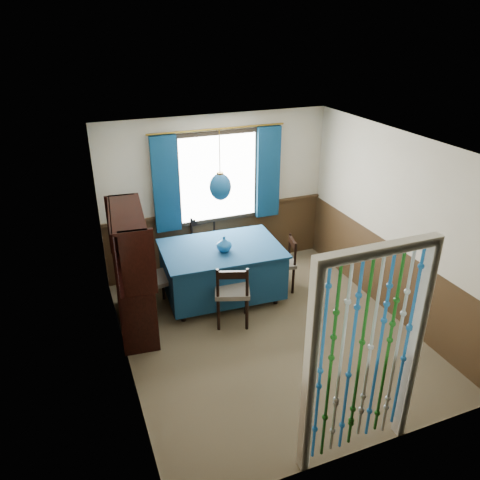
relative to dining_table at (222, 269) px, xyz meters
name	(u,v)px	position (x,y,z in m)	size (l,w,h in m)	color
floor	(268,333)	(0.26, -1.08, -0.47)	(4.00, 4.00, 0.00)	brown
ceiling	(274,146)	(0.26, -1.08, 2.03)	(4.00, 4.00, 0.00)	silver
wall_back	(217,195)	(0.26, 0.92, 0.78)	(3.60, 3.60, 0.00)	#BFB59C
wall_front	(371,347)	(0.26, -3.08, 0.78)	(3.60, 3.60, 0.00)	#BFB59C
wall_left	(119,276)	(-1.54, -1.08, 0.78)	(4.00, 4.00, 0.00)	#BFB59C
wall_right	(394,226)	(2.06, -1.08, 0.78)	(4.00, 4.00, 0.00)	#BFB59C
wainscot_back	(218,239)	(0.26, 0.91, 0.03)	(3.60, 3.60, 0.00)	#392715
wainscot_front	(360,412)	(0.26, -3.06, 0.03)	(3.60, 3.60, 0.00)	#392715
wainscot_left	(128,332)	(-1.52, -1.08, 0.03)	(4.00, 4.00, 0.00)	#392715
wainscot_right	(386,276)	(2.05, -1.08, 0.03)	(4.00, 4.00, 0.00)	#392715
window	(218,178)	(0.26, 0.87, 1.08)	(1.32, 0.12, 1.42)	black
doorway	(364,362)	(0.26, -3.02, 0.58)	(1.16, 0.12, 2.18)	silver
dining_table	(222,269)	(0.00, 0.00, 0.00)	(1.74, 1.25, 0.81)	navy
chair_near	(232,292)	(-0.09, -0.68, 0.02)	(0.57, 0.56, 0.92)	black
chair_far	(208,245)	(0.03, 0.73, 0.04)	(0.54, 0.52, 0.96)	black
chair_left	(154,280)	(-0.99, 0.04, 0.00)	(0.48, 0.49, 0.87)	black
chair_right	(283,262)	(0.93, -0.11, -0.02)	(0.48, 0.49, 0.83)	black
sideboard	(134,288)	(-1.30, -0.25, 0.11)	(0.56, 1.30, 1.65)	black
pendant_lamp	(220,187)	(0.00, 0.00, 1.25)	(0.30, 0.30, 0.97)	olive
vase_table	(224,244)	(0.00, -0.12, 0.45)	(0.19, 0.19, 0.20)	navy
bowl_shelf	(138,257)	(-1.24, -0.52, 0.69)	(0.20, 0.20, 0.05)	beige
vase_sideboard	(132,253)	(-1.24, 0.05, 0.46)	(0.20, 0.20, 0.21)	beige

